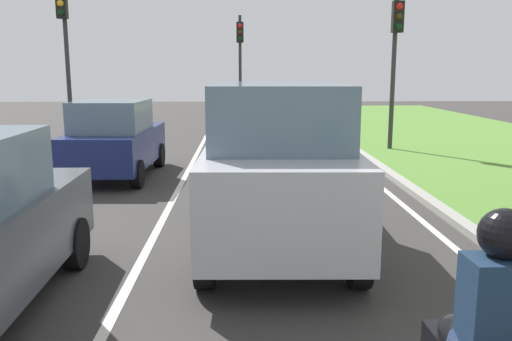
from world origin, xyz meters
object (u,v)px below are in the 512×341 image
object	(u,v)px
car_suv_ahead	(277,164)
car_hatchback_far	(115,139)
traffic_light_near_right	(396,45)
traffic_light_overhead_left	(65,36)
rider_person	(498,307)
traffic_light_far_median	(240,52)

from	to	relation	value
car_suv_ahead	car_hatchback_far	distance (m)	6.06
car_suv_ahead	car_hatchback_far	bearing A→B (deg)	125.68
car_suv_ahead	traffic_light_near_right	bearing A→B (deg)	66.41
traffic_light_near_right	traffic_light_overhead_left	distance (m)	10.30
car_suv_ahead	rider_person	distance (m)	4.67
car_suv_ahead	traffic_light_far_median	size ratio (longest dim) A/B	0.93
car_suv_ahead	traffic_light_near_right	world-z (taller)	traffic_light_near_right
rider_person	traffic_light_overhead_left	world-z (taller)	traffic_light_overhead_left
car_hatchback_far	car_suv_ahead	bearing A→B (deg)	-53.86
rider_person	traffic_light_overhead_left	xyz separation A→B (m)	(-6.98, 14.85, 2.33)
traffic_light_near_right	traffic_light_overhead_left	bearing A→B (deg)	171.87
traffic_light_near_right	traffic_light_far_median	bearing A→B (deg)	118.25
traffic_light_far_median	rider_person	bearing A→B (deg)	-86.32
car_suv_ahead	traffic_light_overhead_left	distance (m)	12.17
rider_person	traffic_light_overhead_left	distance (m)	16.58
car_suv_ahead	car_hatchback_far	size ratio (longest dim) A/B	1.21
traffic_light_overhead_left	rider_person	bearing A→B (deg)	-64.84
rider_person	traffic_light_near_right	bearing A→B (deg)	75.75
car_suv_ahead	car_hatchback_far	xyz separation A→B (m)	(-3.41, 5.00, -0.28)
car_hatchback_far	traffic_light_far_median	xyz separation A→B (m)	(2.89, 12.44, 2.38)
traffic_light_near_right	rider_person	bearing A→B (deg)	-103.49
car_suv_ahead	traffic_light_overhead_left	size ratio (longest dim) A/B	0.85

